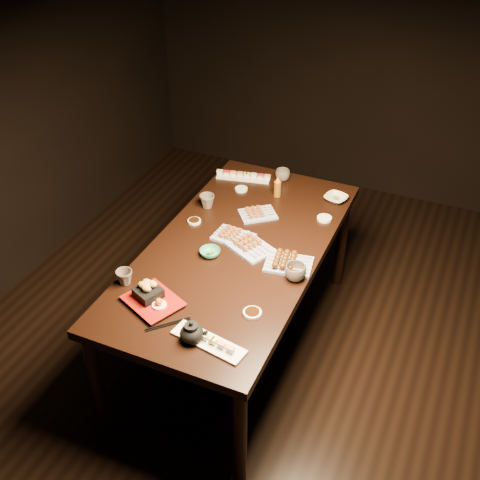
{
  "coord_description": "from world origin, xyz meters",
  "views": [
    {
      "loc": [
        0.73,
        -2.07,
        2.7
      ],
      "look_at": [
        -0.35,
        0.37,
        0.77
      ],
      "focal_mm": 45.0,
      "sensor_mm": 36.0,
      "label": 1
    }
  ],
  "objects_px": {
    "dining_table": "(237,300)",
    "tempura_tray": "(152,296)",
    "yakitori_plate_right": "(250,244)",
    "teacup_far_right": "(283,175)",
    "sushi_platter_far": "(244,175)",
    "edamame_bowl_cream": "(336,198)",
    "teacup_far_left": "(207,201)",
    "condiment_bottle": "(278,186)",
    "teacup_near_left": "(124,277)",
    "sushi_platter_near": "(208,340)",
    "teapot": "(192,331)",
    "edamame_bowl_green": "(210,253)",
    "yakitori_plate_center": "(233,234)",
    "yakitori_plate_left": "(258,212)",
    "teacup_mid_right": "(295,272)"
  },
  "relations": [
    {
      "from": "yakitori_plate_right",
      "to": "teacup_far_right",
      "type": "xyz_separation_m",
      "value": [
        -0.1,
        0.76,
        0.01
      ]
    },
    {
      "from": "yakitori_plate_right",
      "to": "teacup_mid_right",
      "type": "bearing_deg",
      "value": 1.44
    },
    {
      "from": "tempura_tray",
      "to": "teapot",
      "type": "relative_size",
      "value": 2.09
    },
    {
      "from": "sushi_platter_far",
      "to": "yakitori_plate_center",
      "type": "bearing_deg",
      "value": 96.72
    },
    {
      "from": "edamame_bowl_cream",
      "to": "teapot",
      "type": "xyz_separation_m",
      "value": [
        -0.26,
        -1.4,
        0.04
      ]
    },
    {
      "from": "yakitori_plate_center",
      "to": "teacup_mid_right",
      "type": "height_order",
      "value": "teacup_mid_right"
    },
    {
      "from": "edamame_bowl_cream",
      "to": "edamame_bowl_green",
      "type": "bearing_deg",
      "value": -119.78
    },
    {
      "from": "edamame_bowl_cream",
      "to": "teapot",
      "type": "relative_size",
      "value": 1.05
    },
    {
      "from": "sushi_platter_near",
      "to": "teacup_near_left",
      "type": "relative_size",
      "value": 4.28
    },
    {
      "from": "dining_table",
      "to": "edamame_bowl_cream",
      "type": "bearing_deg",
      "value": 62.22
    },
    {
      "from": "condiment_bottle",
      "to": "yakitori_plate_center",
      "type": "bearing_deg",
      "value": -97.06
    },
    {
      "from": "teapot",
      "to": "yakitori_plate_left",
      "type": "bearing_deg",
      "value": 78.4
    },
    {
      "from": "dining_table",
      "to": "yakitori_plate_left",
      "type": "xyz_separation_m",
      "value": [
        -0.02,
        0.34,
        0.4
      ]
    },
    {
      "from": "yakitori_plate_right",
      "to": "tempura_tray",
      "type": "relative_size",
      "value": 0.92
    },
    {
      "from": "tempura_tray",
      "to": "teacup_mid_right",
      "type": "relative_size",
      "value": 2.46
    },
    {
      "from": "sushi_platter_far",
      "to": "teapot",
      "type": "height_order",
      "value": "teapot"
    },
    {
      "from": "condiment_bottle",
      "to": "teacup_near_left",
      "type": "bearing_deg",
      "value": -110.14
    },
    {
      "from": "teacup_near_left",
      "to": "condiment_bottle",
      "type": "relative_size",
      "value": 0.63
    },
    {
      "from": "sushi_platter_far",
      "to": "edamame_bowl_green",
      "type": "height_order",
      "value": "sushi_platter_far"
    },
    {
      "from": "sushi_platter_near",
      "to": "yakitori_plate_left",
      "type": "height_order",
      "value": "yakitori_plate_left"
    },
    {
      "from": "sushi_platter_near",
      "to": "condiment_bottle",
      "type": "xyz_separation_m",
      "value": [
        -0.17,
        1.3,
        0.05
      ]
    },
    {
      "from": "dining_table",
      "to": "yakitori_plate_right",
      "type": "relative_size",
      "value": 7.39
    },
    {
      "from": "tempura_tray",
      "to": "condiment_bottle",
      "type": "height_order",
      "value": "condiment_bottle"
    },
    {
      "from": "yakitori_plate_center",
      "to": "teacup_far_left",
      "type": "bearing_deg",
      "value": 145.17
    },
    {
      "from": "edamame_bowl_cream",
      "to": "teacup_far_left",
      "type": "bearing_deg",
      "value": -150.81
    },
    {
      "from": "yakitori_plate_left",
      "to": "teapot",
      "type": "relative_size",
      "value": 1.62
    },
    {
      "from": "dining_table",
      "to": "teacup_far_right",
      "type": "bearing_deg",
      "value": 91.71
    },
    {
      "from": "sushi_platter_near",
      "to": "sushi_platter_far",
      "type": "relative_size",
      "value": 1.05
    },
    {
      "from": "teacup_near_left",
      "to": "condiment_bottle",
      "type": "xyz_separation_m",
      "value": [
        0.4,
        1.09,
        0.03
      ]
    },
    {
      "from": "sushi_platter_near",
      "to": "teacup_mid_right",
      "type": "relative_size",
      "value": 3.32
    },
    {
      "from": "yakitori_plate_center",
      "to": "teapot",
      "type": "bearing_deg",
      "value": -74.33
    },
    {
      "from": "tempura_tray",
      "to": "teapot",
      "type": "height_order",
      "value": "teapot"
    },
    {
      "from": "sushi_platter_near",
      "to": "yakitori_plate_left",
      "type": "xyz_separation_m",
      "value": [
        -0.19,
        1.05,
        0.0
      ]
    },
    {
      "from": "condiment_bottle",
      "to": "teacup_far_left",
      "type": "bearing_deg",
      "value": -139.4
    },
    {
      "from": "dining_table",
      "to": "tempura_tray",
      "type": "height_order",
      "value": "tempura_tray"
    },
    {
      "from": "sushi_platter_near",
      "to": "teacup_far_right",
      "type": "height_order",
      "value": "teacup_far_right"
    },
    {
      "from": "edamame_bowl_cream",
      "to": "dining_table",
      "type": "bearing_deg",
      "value": -117.49
    },
    {
      "from": "condiment_bottle",
      "to": "sushi_platter_far",
      "type": "bearing_deg",
      "value": 157.07
    },
    {
      "from": "sushi_platter_near",
      "to": "yakitori_plate_center",
      "type": "xyz_separation_m",
      "value": [
        -0.23,
        0.78,
        0.01
      ]
    },
    {
      "from": "sushi_platter_near",
      "to": "teapot",
      "type": "bearing_deg",
      "value": -160.96
    },
    {
      "from": "dining_table",
      "to": "yakitori_plate_center",
      "type": "xyz_separation_m",
      "value": [
        -0.05,
        0.08,
        0.4
      ]
    },
    {
      "from": "edamame_bowl_cream",
      "to": "sushi_platter_far",
      "type": "bearing_deg",
      "value": 177.73
    },
    {
      "from": "sushi_platter_far",
      "to": "edamame_bowl_cream",
      "type": "relative_size",
      "value": 2.57
    },
    {
      "from": "condiment_bottle",
      "to": "teapot",
      "type": "bearing_deg",
      "value": -86.03
    },
    {
      "from": "yakitori_plate_left",
      "to": "edamame_bowl_cream",
      "type": "relative_size",
      "value": 1.54
    },
    {
      "from": "dining_table",
      "to": "teacup_far_left",
      "type": "xyz_separation_m",
      "value": [
        -0.33,
        0.3,
        0.42
      ]
    },
    {
      "from": "condiment_bottle",
      "to": "tempura_tray",
      "type": "bearing_deg",
      "value": -99.46
    },
    {
      "from": "edamame_bowl_green",
      "to": "teacup_far_left",
      "type": "distance_m",
      "value": 0.48
    },
    {
      "from": "sushi_platter_near",
      "to": "teacup_far_right",
      "type": "bearing_deg",
      "value": 107.75
    },
    {
      "from": "teacup_near_left",
      "to": "teacup_mid_right",
      "type": "relative_size",
      "value": 0.78
    }
  ]
}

